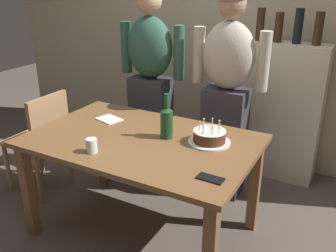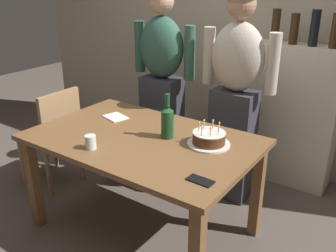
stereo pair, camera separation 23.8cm
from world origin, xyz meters
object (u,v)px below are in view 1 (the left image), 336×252
birthday_cake (209,137)px  person_man_bearded (150,83)px  napkin_stack (109,119)px  water_glass_near (92,146)px  wine_bottle (167,121)px  dining_chair (43,136)px  cell_phone (210,178)px  person_woman_cardigan (226,94)px

birthday_cake → person_man_bearded: bearing=142.4°
birthday_cake → napkin_stack: 0.82m
water_glass_near → person_man_bearded: bearing=102.7°
water_glass_near → napkin_stack: water_glass_near is taller
wine_bottle → person_man_bearded: (-0.54, 0.69, 0.02)m
birthday_cake → dining_chair: (-1.44, -0.08, -0.26)m
water_glass_near → dining_chair: dining_chair is taller
birthday_cake → cell_phone: bearing=-66.4°
person_woman_cardigan → wine_bottle: bearing=77.2°
wine_bottle → water_glass_near: bearing=-125.3°
cell_phone → dining_chair: dining_chair is taller
birthday_cake → water_glass_near: birthday_cake is taller
birthday_cake → dining_chair: bearing=-177.0°
birthday_cake → person_woman_cardigan: 0.65m
dining_chair → cell_phone: bearing=78.0°
wine_bottle → person_woman_cardigan: 0.71m
cell_phone → birthday_cake: bearing=115.2°
wine_bottle → person_woman_cardigan: person_woman_cardigan is taller
cell_phone → person_man_bearded: bearing=135.3°
wine_bottle → napkin_stack: size_ratio=1.70×
napkin_stack → person_man_bearded: bearing=90.6°
napkin_stack → person_woman_cardigan: (0.69, 0.61, 0.13)m
birthday_cake → person_man_bearded: person_man_bearded is taller
person_man_bearded → napkin_stack: bearing=90.6°
wine_bottle → birthday_cake: bearing=11.1°
water_glass_near → cell_phone: bearing=3.6°
person_woman_cardigan → water_glass_near: bearing=67.9°
napkin_stack → dining_chair: size_ratio=0.20×
water_glass_near → person_woman_cardigan: 1.19m
birthday_cake → wine_bottle: (-0.28, -0.06, 0.08)m
birthday_cake → dining_chair: 1.46m
napkin_stack → dining_chair: 0.67m
cell_phone → napkin_stack: bearing=157.8°
wine_bottle → person_man_bearded: bearing=128.1°
person_woman_cardigan → cell_phone: bearing=106.4°
napkin_stack → person_man_bearded: 0.63m
birthday_cake → napkin_stack: bearing=178.5°
birthday_cake → wine_bottle: size_ratio=0.90×
person_man_bearded → person_woman_cardigan: size_ratio=1.00×
birthday_cake → napkin_stack: (-0.82, 0.02, -0.04)m
water_glass_near → cell_phone: 0.76m
wine_bottle → dining_chair: wine_bottle is taller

